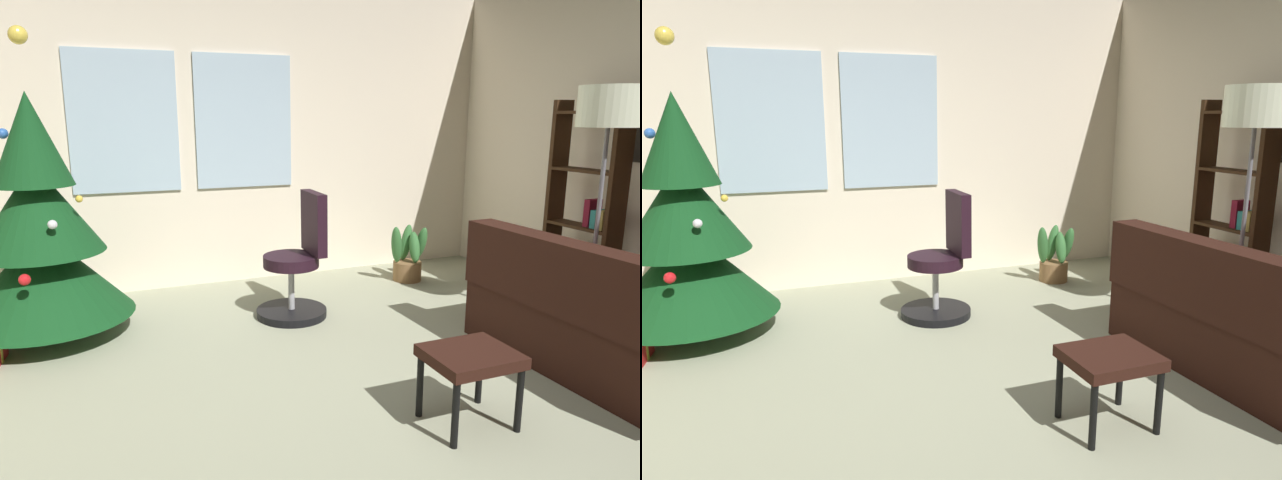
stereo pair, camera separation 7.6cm
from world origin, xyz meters
The scene contains 8 objects.
ground_plane centered at (0.00, 0.00, -0.05)m, with size 5.26×5.41×0.10m, color #9DA184.
wall_back_with_windows centered at (-0.02, 2.75, 1.38)m, with size 5.26×0.12×2.75m.
footstool centered at (0.51, -0.29, 0.34)m, with size 0.44×0.38×0.40m.
holiday_tree centered at (-1.58, 1.82, 0.73)m, with size 1.20×1.20×2.14m.
office_chair centered at (0.24, 1.56, 0.38)m, with size 0.56×0.56×0.99m.
bookshelf centered at (2.42, 0.83, 0.75)m, with size 0.18×0.64×1.69m.
floor_lamp centered at (2.12, 0.44, 1.54)m, with size 0.42×0.42×1.77m.
potted_plant centered at (1.57, 2.09, 0.22)m, with size 0.48×0.30×0.57m.
Camera 1 is at (-1.18, -2.44, 1.56)m, focal length 31.26 mm.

